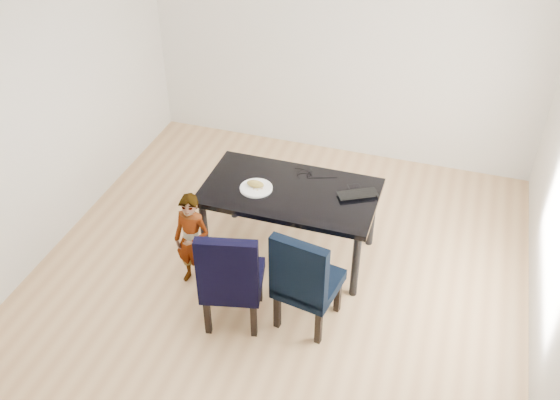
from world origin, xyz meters
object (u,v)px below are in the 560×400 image
(child, at_px, (192,241))
(plate, at_px, (256,188))
(chair_right, at_px, (309,276))
(dining_table, at_px, (290,222))
(chair_left, at_px, (232,272))
(laptop, at_px, (356,191))

(child, bearing_deg, plate, 60.52)
(chair_right, distance_m, plate, 1.03)
(dining_table, xyz_separation_m, chair_left, (-0.21, -0.95, 0.14))
(plate, distance_m, laptop, 0.91)
(child, bearing_deg, chair_left, -24.97)
(chair_left, distance_m, plate, 0.91)
(chair_left, distance_m, laptop, 1.37)
(dining_table, height_order, child, child)
(chair_right, relative_size, laptop, 2.78)
(chair_right, xyz_separation_m, plate, (-0.71, 0.70, 0.25))
(chair_right, xyz_separation_m, laptop, (0.18, 0.93, 0.26))
(chair_right, bearing_deg, laptop, 88.68)
(chair_right, relative_size, plate, 3.34)
(dining_table, distance_m, chair_right, 0.89)
(dining_table, distance_m, plate, 0.49)
(plate, bearing_deg, chair_right, -44.87)
(chair_left, bearing_deg, child, 136.44)
(dining_table, bearing_deg, plate, -165.95)
(dining_table, height_order, chair_left, chair_left)
(plate, bearing_deg, laptop, 14.00)
(chair_left, distance_m, chair_right, 0.64)
(chair_right, bearing_deg, chair_left, -155.42)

